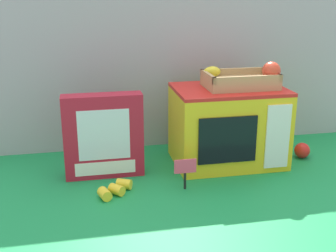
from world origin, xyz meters
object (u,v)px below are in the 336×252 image
at_px(loose_toy_banana, 115,189).
at_px(loose_toy_apple, 302,150).
at_px(toy_microwave, 228,125).
at_px(price_sign, 185,169).
at_px(food_groups_crate, 243,80).
at_px(cookie_set_box, 103,136).

xyz_separation_m(loose_toy_banana, loose_toy_apple, (0.70, 0.16, 0.01)).
height_order(toy_microwave, price_sign, toy_microwave).
distance_m(price_sign, loose_toy_apple, 0.52).
relative_size(price_sign, loose_toy_banana, 0.88).
height_order(food_groups_crate, loose_toy_banana, food_groups_crate).
bearing_deg(cookie_set_box, loose_toy_apple, 0.78).
distance_m(food_groups_crate, price_sign, 0.39).
height_order(price_sign, loose_toy_apple, price_sign).
height_order(cookie_set_box, price_sign, cookie_set_box).
relative_size(toy_microwave, food_groups_crate, 1.53).
relative_size(price_sign, loose_toy_apple, 1.74).
height_order(price_sign, loose_toy_banana, price_sign).
xyz_separation_m(toy_microwave, loose_toy_banana, (-0.42, -0.18, -0.12)).
bearing_deg(price_sign, loose_toy_banana, 177.67).
relative_size(toy_microwave, loose_toy_apple, 6.61).
relative_size(food_groups_crate, price_sign, 2.47).
xyz_separation_m(toy_microwave, food_groups_crate, (0.05, -0.00, 0.16)).
height_order(toy_microwave, loose_toy_banana, toy_microwave).
height_order(cookie_set_box, loose_toy_banana, cookie_set_box).
bearing_deg(loose_toy_apple, loose_toy_banana, -167.22).
relative_size(cookie_set_box, loose_toy_banana, 2.46).
distance_m(food_groups_crate, loose_toy_banana, 0.57).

